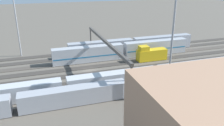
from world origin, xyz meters
The scene contains 17 objects.
ground_plane centered at (0.00, 0.00, 0.00)m, with size 400.00×400.00×0.00m, color #60594F.
track_bed_0 centered at (0.00, -17.50, 0.06)m, with size 140.00×2.80×0.12m, color #3D3833.
track_bed_1 centered at (0.00, -12.50, 0.06)m, with size 140.00×2.80×0.12m, color #3D3833.
track_bed_2 centered at (0.00, -7.50, 0.06)m, with size 140.00×2.80×0.12m, color #4C443D.
track_bed_3 centered at (0.00, -2.50, 0.06)m, with size 140.00×2.80×0.12m, color #3D3833.
track_bed_4 centered at (0.00, 2.50, 0.06)m, with size 140.00×2.80×0.12m, color #3D3833.
track_bed_5 centered at (0.00, 7.50, 0.06)m, with size 140.00×2.80×0.12m, color #3D3833.
track_bed_6 centered at (0.00, 12.50, 0.06)m, with size 140.00×2.80×0.12m, color #4C443D.
track_bed_7 centered at (0.00, 17.50, 0.06)m, with size 140.00×2.80×0.12m, color #3D3833.
train_on_track_2 centered at (-13.56, -7.50, 2.59)m, with size 47.20×3.06×5.00m.
train_on_track_6 centered at (-3.45, 12.50, 2.02)m, with size 119.80×3.00×3.80m.
train_on_track_3 centered at (-21.38, -2.50, 2.16)m, with size 10.00×3.00×5.00m.
train_on_track_7 centered at (-3.59, 17.50, 2.09)m, with size 90.60×3.00×4.40m.
train_on_track_1 centered at (-19.19, -12.50, 2.62)m, with size 47.20×3.00×5.00m.
light_mast_0 centered at (19.69, -20.50, 16.61)m, with size 2.80×0.70×25.88m.
light_mast_1 centered at (-14.39, 19.71, 16.52)m, with size 2.80×0.70×25.72m.
signal_gantry centered at (-5.12, 0.00, 7.73)m, with size 0.70×40.00×8.80m.
Camera 1 is at (12.81, 61.22, 25.82)m, focal length 36.52 mm.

